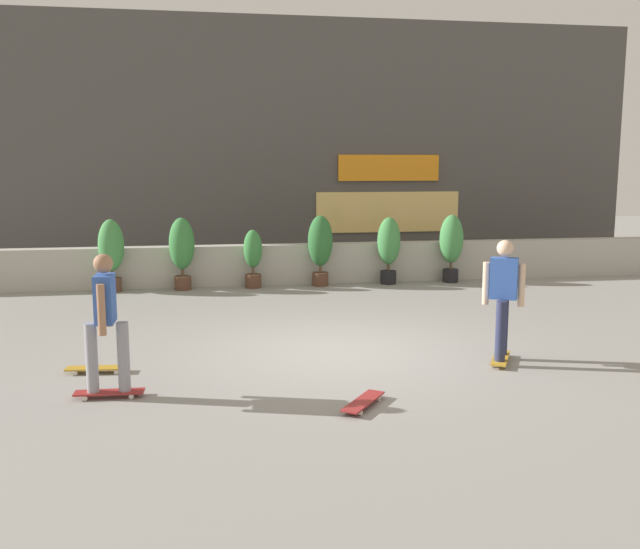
{
  "coord_description": "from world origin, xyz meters",
  "views": [
    {
      "loc": [
        -1.91,
        -9.82,
        2.7
      ],
      "look_at": [
        0.0,
        1.5,
        0.9
      ],
      "focal_mm": 39.6,
      "sensor_mm": 36.0,
      "label": 1
    }
  ],
  "objects_px": {
    "potted_plant_3": "(320,245)",
    "potted_plant_4": "(389,245)",
    "potted_plant_1": "(182,248)",
    "potted_plant_5": "(451,243)",
    "skater_mid_plaza": "(106,319)",
    "skateboard_aside": "(97,368)",
    "skateboard_near_camera": "(363,402)",
    "skater_foreground": "(503,295)",
    "potted_plant_0": "(111,250)",
    "potted_plant_2": "(253,256)"
  },
  "relations": [
    {
      "from": "potted_plant_3",
      "to": "skateboard_aside",
      "type": "relative_size",
      "value": 1.94
    },
    {
      "from": "skateboard_near_camera",
      "to": "potted_plant_1",
      "type": "bearing_deg",
      "value": 105.26
    },
    {
      "from": "potted_plant_1",
      "to": "skateboard_aside",
      "type": "height_order",
      "value": "potted_plant_1"
    },
    {
      "from": "skater_foreground",
      "to": "potted_plant_4",
      "type": "bearing_deg",
      "value": 88.59
    },
    {
      "from": "potted_plant_4",
      "to": "skater_foreground",
      "type": "distance_m",
      "value": 6.53
    },
    {
      "from": "potted_plant_0",
      "to": "potted_plant_3",
      "type": "xyz_separation_m",
      "value": [
        4.5,
        0.0,
        0.02
      ]
    },
    {
      "from": "potted_plant_2",
      "to": "skater_mid_plaza",
      "type": "xyz_separation_m",
      "value": [
        -2.21,
        -7.15,
        0.23
      ]
    },
    {
      "from": "potted_plant_5",
      "to": "potted_plant_1",
      "type": "bearing_deg",
      "value": 180.0
    },
    {
      "from": "potted_plant_3",
      "to": "skater_foreground",
      "type": "bearing_deg",
      "value": -77.79
    },
    {
      "from": "potted_plant_4",
      "to": "potted_plant_0",
      "type": "bearing_deg",
      "value": 180.0
    },
    {
      "from": "potted_plant_1",
      "to": "skater_foreground",
      "type": "distance_m",
      "value": 7.89
    },
    {
      "from": "potted_plant_3",
      "to": "potted_plant_4",
      "type": "bearing_deg",
      "value": -0.0
    },
    {
      "from": "potted_plant_2",
      "to": "potted_plant_5",
      "type": "xyz_separation_m",
      "value": [
        4.56,
        -0.0,
        0.2
      ]
    },
    {
      "from": "potted_plant_4",
      "to": "potted_plant_5",
      "type": "height_order",
      "value": "potted_plant_5"
    },
    {
      "from": "potted_plant_2",
      "to": "skater_foreground",
      "type": "bearing_deg",
      "value": -65.95
    },
    {
      "from": "potted_plant_5",
      "to": "skateboard_aside",
      "type": "distance_m",
      "value": 9.36
    },
    {
      "from": "potted_plant_0",
      "to": "potted_plant_4",
      "type": "bearing_deg",
      "value": -0.0
    },
    {
      "from": "potted_plant_4",
      "to": "skateboard_near_camera",
      "type": "distance_m",
      "value": 8.36
    },
    {
      "from": "potted_plant_5",
      "to": "skateboard_near_camera",
      "type": "relative_size",
      "value": 2.04
    },
    {
      "from": "potted_plant_2",
      "to": "potted_plant_3",
      "type": "height_order",
      "value": "potted_plant_3"
    },
    {
      "from": "potted_plant_0",
      "to": "potted_plant_4",
      "type": "height_order",
      "value": "potted_plant_0"
    },
    {
      "from": "potted_plant_2",
      "to": "skater_foreground",
      "type": "distance_m",
      "value": 7.15
    },
    {
      "from": "potted_plant_2",
      "to": "potted_plant_4",
      "type": "relative_size",
      "value": 0.85
    },
    {
      "from": "potted_plant_1",
      "to": "potted_plant_2",
      "type": "height_order",
      "value": "potted_plant_1"
    },
    {
      "from": "potted_plant_4",
      "to": "skateboard_near_camera",
      "type": "height_order",
      "value": "potted_plant_4"
    },
    {
      "from": "potted_plant_4",
      "to": "skateboard_aside",
      "type": "height_order",
      "value": "potted_plant_4"
    },
    {
      "from": "potted_plant_5",
      "to": "skater_foreground",
      "type": "height_order",
      "value": "skater_foreground"
    },
    {
      "from": "potted_plant_1",
      "to": "potted_plant_3",
      "type": "distance_m",
      "value": 3.03
    },
    {
      "from": "potted_plant_0",
      "to": "skateboard_aside",
      "type": "xyz_separation_m",
      "value": [
        0.51,
        -6.1,
        -0.85
      ]
    },
    {
      "from": "potted_plant_3",
      "to": "potted_plant_0",
      "type": "bearing_deg",
      "value": 180.0
    },
    {
      "from": "potted_plant_3",
      "to": "potted_plant_4",
      "type": "height_order",
      "value": "potted_plant_3"
    },
    {
      "from": "potted_plant_4",
      "to": "potted_plant_5",
      "type": "relative_size",
      "value": 0.97
    },
    {
      "from": "potted_plant_3",
      "to": "potted_plant_5",
      "type": "distance_m",
      "value": 3.06
    },
    {
      "from": "potted_plant_1",
      "to": "skater_mid_plaza",
      "type": "distance_m",
      "value": 7.18
    },
    {
      "from": "potted_plant_0",
      "to": "skater_foreground",
      "type": "height_order",
      "value": "skater_foreground"
    },
    {
      "from": "potted_plant_0",
      "to": "potted_plant_2",
      "type": "distance_m",
      "value": 3.01
    },
    {
      "from": "potted_plant_1",
      "to": "skateboard_near_camera",
      "type": "distance_m",
      "value": 8.3
    },
    {
      "from": "potted_plant_0",
      "to": "skateboard_aside",
      "type": "relative_size",
      "value": 1.9
    },
    {
      "from": "skater_mid_plaza",
      "to": "skater_foreground",
      "type": "bearing_deg",
      "value": 6.92
    },
    {
      "from": "potted_plant_4",
      "to": "potted_plant_2",
      "type": "bearing_deg",
      "value": 180.0
    },
    {
      "from": "potted_plant_2",
      "to": "skateboard_aside",
      "type": "height_order",
      "value": "potted_plant_2"
    },
    {
      "from": "potted_plant_0",
      "to": "skater_foreground",
      "type": "bearing_deg",
      "value": -47.83
    },
    {
      "from": "skater_mid_plaza",
      "to": "potted_plant_2",
      "type": "bearing_deg",
      "value": 72.81
    },
    {
      "from": "potted_plant_3",
      "to": "skater_foreground",
      "type": "distance_m",
      "value": 6.68
    },
    {
      "from": "potted_plant_5",
      "to": "potted_plant_2",
      "type": "bearing_deg",
      "value": 180.0
    },
    {
      "from": "skateboard_near_camera",
      "to": "skater_mid_plaza",
      "type": "bearing_deg",
      "value": 164.14
    },
    {
      "from": "potted_plant_1",
      "to": "potted_plant_4",
      "type": "distance_m",
      "value": 4.6
    },
    {
      "from": "potted_plant_2",
      "to": "skater_foreground",
      "type": "height_order",
      "value": "skater_foreground"
    },
    {
      "from": "potted_plant_1",
      "to": "potted_plant_4",
      "type": "bearing_deg",
      "value": -0.0
    },
    {
      "from": "potted_plant_2",
      "to": "potted_plant_4",
      "type": "bearing_deg",
      "value": -0.0
    }
  ]
}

